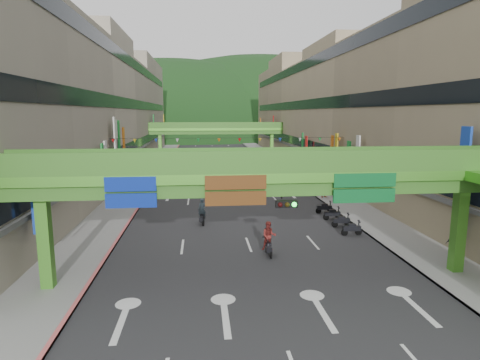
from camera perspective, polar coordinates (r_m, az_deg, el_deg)
name	(u,v)px	position (r m, az deg, el deg)	size (l,w,h in m)	color
ground	(285,344)	(17.02, 6.44, -22.16)	(320.00, 320.00, 0.00)	black
road_slab	(221,169)	(64.84, -2.78, 1.62)	(18.00, 140.00, 0.02)	#28282B
sidewalk_left	(151,169)	(65.22, -12.48, 1.51)	(4.00, 140.00, 0.15)	gray
sidewalk_right	(287,167)	(66.28, 6.77, 1.79)	(4.00, 140.00, 0.15)	gray
curb_left	(164,169)	(65.02, -10.82, 1.55)	(0.20, 140.00, 0.18)	#CC5959
curb_right	(276,167)	(65.90, 5.15, 1.79)	(0.20, 140.00, 0.18)	gray
building_row_left	(97,109)	(66.05, -19.71, 9.45)	(12.80, 95.00, 19.00)	#9E937F
building_row_right	(337,109)	(67.84, 13.58, 9.72)	(12.80, 95.00, 19.00)	gray
overpass_near	(283,188)	(20.29, 6.13, -1.08)	(28.00, 12.27, 7.10)	#4C9E2D
overpass_far	(217,131)	(79.28, -3.36, 6.97)	(28.00, 2.20, 7.10)	#4C9E2D
hill_left	(173,134)	(174.77, -9.57, 6.47)	(168.00, 140.00, 112.00)	#1C4419
hill_right	(258,131)	(196.38, 2.64, 6.92)	(208.00, 176.00, 128.00)	#1C4419
bunting_string	(229,140)	(44.35, -1.53, 5.70)	(26.00, 0.36, 0.47)	black
scooter_rider_near	(202,212)	(32.59, -5.40, -4.59)	(0.70, 1.60, 2.11)	black
scooter_rider_mid	(269,238)	(25.53, 4.14, -8.21)	(0.97, 1.60, 2.21)	black
scooter_rider_left	(192,184)	(44.62, -6.85, -0.61)	(1.11, 1.60, 2.20)	gray
scooter_rider_far	(185,164)	(63.30, -7.78, 2.22)	(0.85, 1.59, 1.93)	#6D0003
parked_scooter_row	(337,217)	(33.75, 13.59, -5.15)	(1.60, 7.15, 1.08)	black
car_silver	(195,165)	(63.29, -6.35, 2.07)	(1.63, 4.68, 1.54)	gray
car_yellow	(225,150)	(89.11, -2.17, 4.23)	(1.64, 4.07, 1.39)	#BE6F1D
pedestrian_red	(326,190)	(42.90, 12.08, -1.42)	(0.90, 0.70, 1.86)	#AE3307
pedestrian_dark	(454,247)	(28.16, 28.11, -8.43)	(0.92, 0.38, 1.57)	#212029
pedestrian_blue	(297,172)	(55.06, 8.06, 1.11)	(0.88, 0.57, 1.89)	#2F3452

